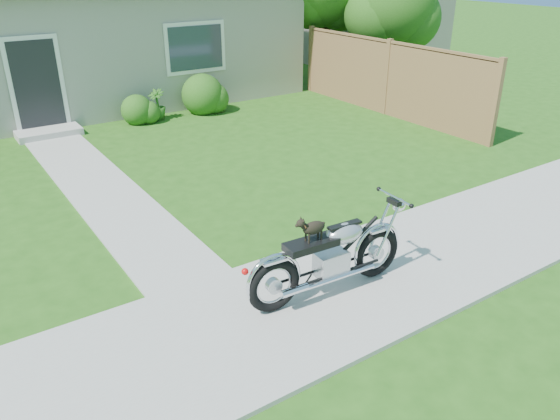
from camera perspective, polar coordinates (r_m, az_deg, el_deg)
The scene contains 9 objects.
ground at distance 6.97m, azimuth 6.11°, elevation -8.10°, with size 80.00×80.00×0.00m, color #235114.
sidewalk at distance 6.96m, azimuth 6.12°, elevation -7.96°, with size 24.00×2.20×0.04m, color #9E9B93.
walkway at distance 10.40m, azimuth -18.53°, elevation 2.43°, with size 1.20×8.00×0.03m, color #9E9B93.
house at distance 16.91m, azimuth -21.75°, elevation 17.92°, with size 12.60×7.03×4.50m.
fence at distance 14.63m, azimuth 11.15°, elevation 13.42°, with size 0.12×6.62×1.90m.
tree_near at distance 17.08m, azimuth 12.24°, elevation 19.93°, with size 2.52×2.44×3.75m.
shrub_row at distance 13.55m, azimuth -22.85°, elevation 8.79°, with size 8.91×1.10×1.10m.
potted_plant_right at distance 14.28m, azimuth -12.77°, elevation 10.71°, with size 0.43×0.43×0.77m, color #275F1A.
motorcycle_with_dog at distance 6.58m, azimuth 5.43°, elevation -4.80°, with size 2.22×0.60×1.09m.
Camera 1 is at (-3.84, -4.39, 3.81)m, focal length 35.00 mm.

